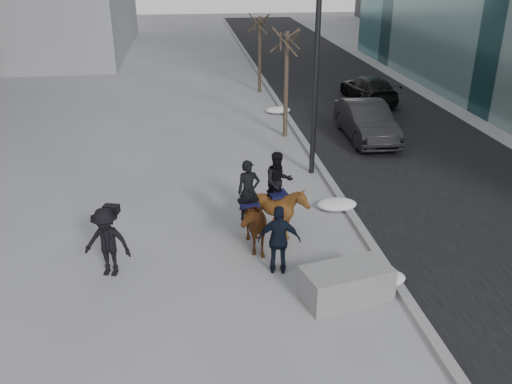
{
  "coord_description": "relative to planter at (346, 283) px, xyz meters",
  "views": [
    {
      "loc": [
        -1.64,
        -11.41,
        7.16
      ],
      "look_at": [
        0.0,
        1.2,
        1.5
      ],
      "focal_mm": 38.0,
      "sensor_mm": 36.0,
      "label": 1
    }
  ],
  "objects": [
    {
      "name": "ground",
      "position": [
        -1.68,
        1.57,
        -0.39
      ],
      "size": [
        120.0,
        120.0,
        0.0
      ],
      "primitive_type": "plane",
      "color": "gray",
      "rests_on": "ground"
    },
    {
      "name": "mounted_right",
      "position": [
        -1.03,
        3.03,
        0.58
      ],
      "size": [
        1.48,
        1.61,
        2.41
      ],
      "color": "#4F2A0F",
      "rests_on": "ground"
    },
    {
      "name": "car_near",
      "position": [
        3.97,
        10.93,
        0.38
      ],
      "size": [
        1.71,
        4.69,
        1.53
      ],
      "primitive_type": "imported",
      "rotation": [
        0.0,
        0.0,
        -0.02
      ],
      "color": "black",
      "rests_on": "ground"
    },
    {
      "name": "tree_near",
      "position": [
        0.72,
        11.73,
        2.0
      ],
      "size": [
        1.2,
        1.2,
        4.78
      ],
      "primitive_type": null,
      "color": "#392E21",
      "rests_on": "ground"
    },
    {
      "name": "lamppost",
      "position": [
        0.92,
        7.25,
        4.6
      ],
      "size": [
        0.25,
        3.11,
        9.09
      ],
      "color": "black",
      "rests_on": "ground"
    },
    {
      "name": "camera_crew",
      "position": [
        -5.36,
        1.71,
        0.5
      ],
      "size": [
        1.27,
        0.94,
        1.75
      ],
      "color": "black",
      "rests_on": "ground"
    },
    {
      "name": "car_far",
      "position": [
        6.05,
        16.94,
        0.28
      ],
      "size": [
        2.07,
        4.66,
        1.33
      ],
      "primitive_type": "imported",
      "rotation": [
        0.0,
        0.0,
        3.19
      ],
      "color": "black",
      "rests_on": "ground"
    },
    {
      "name": "mounted_left",
      "position": [
        -1.87,
        2.58,
        0.49
      ],
      "size": [
        1.04,
        1.92,
        2.38
      ],
      "color": "#4A1B0E",
      "rests_on": "ground"
    },
    {
      "name": "feeder",
      "position": [
        -1.31,
        1.29,
        0.49
      ],
      "size": [
        1.09,
        0.94,
        1.75
      ],
      "color": "black",
      "rests_on": "ground"
    },
    {
      "name": "road",
      "position": [
        5.32,
        11.57,
        -0.39
      ],
      "size": [
        8.0,
        90.0,
        0.01
      ],
      "primitive_type": "cube",
      "color": "black",
      "rests_on": "ground"
    },
    {
      "name": "curb",
      "position": [
        1.32,
        11.57,
        -0.33
      ],
      "size": [
        0.25,
        90.0,
        0.12
      ],
      "primitive_type": "cube",
      "color": "gray",
      "rests_on": "ground"
    },
    {
      "name": "tree_far",
      "position": [
        0.72,
        19.71,
        1.84
      ],
      "size": [
        1.2,
        1.2,
        4.47
      ],
      "primitive_type": null,
      "color": "#3A2E22",
      "rests_on": "ground"
    },
    {
      "name": "planter",
      "position": [
        0.0,
        0.0,
        0.0
      ],
      "size": [
        2.12,
        1.4,
        0.78
      ],
      "primitive_type": "cube",
      "rotation": [
        0.0,
        0.0,
        0.23
      ],
      "color": "gray",
      "rests_on": "ground"
    },
    {
      "name": "snow_piles",
      "position": [
        1.02,
        7.21,
        -0.24
      ],
      "size": [
        1.22,
        15.54,
        0.31
      ],
      "color": "white",
      "rests_on": "ground"
    }
  ]
}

